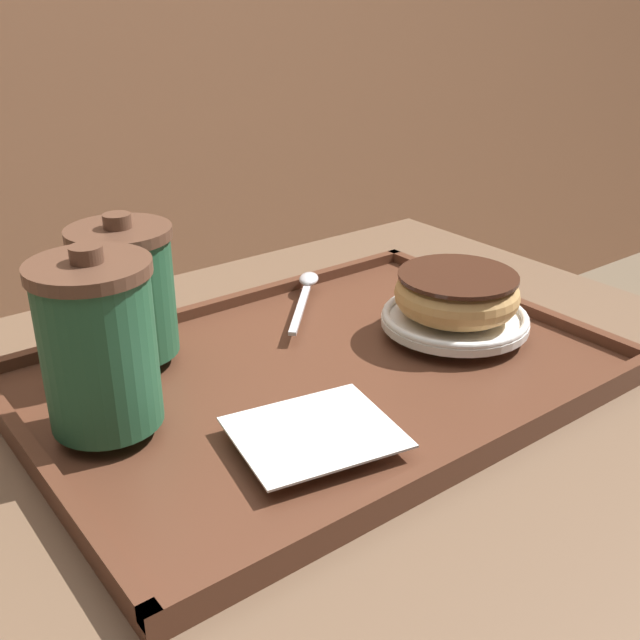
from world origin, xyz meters
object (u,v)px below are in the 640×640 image
at_px(coffee_cup_front, 98,344).
at_px(spoon, 306,288).
at_px(donut_chocolate_glazed, 457,293).
at_px(coffee_cup_rear, 125,290).

height_order(coffee_cup_front, spoon, coffee_cup_front).
distance_m(donut_chocolate_glazed, spoon, 0.18).
relative_size(coffee_cup_rear, donut_chocolate_glazed, 1.07).
bearing_deg(donut_chocolate_glazed, spoon, 112.53).
relative_size(coffee_cup_front, coffee_cup_rear, 1.09).
xyz_separation_m(coffee_cup_front, spoon, (0.28, 0.12, -0.06)).
bearing_deg(coffee_cup_rear, spoon, 4.70).
distance_m(coffee_cup_rear, donut_chocolate_glazed, 0.32).
distance_m(coffee_cup_front, coffee_cup_rear, 0.12).
distance_m(coffee_cup_front, spoon, 0.32).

